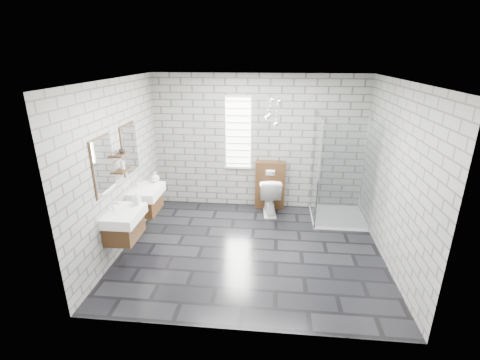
# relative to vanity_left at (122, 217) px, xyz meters

# --- Properties ---
(floor) EXTENTS (4.20, 3.60, 0.02)m
(floor) POSITION_rel_vanity_left_xyz_m (1.91, 0.53, -0.77)
(floor) COLOR black
(floor) RESTS_ON ground
(ceiling) EXTENTS (4.20, 3.60, 0.02)m
(ceiling) POSITION_rel_vanity_left_xyz_m (1.91, 0.53, 1.95)
(ceiling) COLOR white
(ceiling) RESTS_ON wall_back
(wall_back) EXTENTS (4.20, 0.02, 2.70)m
(wall_back) POSITION_rel_vanity_left_xyz_m (1.91, 2.34, 0.59)
(wall_back) COLOR gray
(wall_back) RESTS_ON floor
(wall_front) EXTENTS (4.20, 0.02, 2.70)m
(wall_front) POSITION_rel_vanity_left_xyz_m (1.91, -1.28, 0.59)
(wall_front) COLOR gray
(wall_front) RESTS_ON floor
(wall_left) EXTENTS (0.02, 3.60, 2.70)m
(wall_left) POSITION_rel_vanity_left_xyz_m (-0.20, 0.53, 0.59)
(wall_left) COLOR gray
(wall_left) RESTS_ON floor
(wall_right) EXTENTS (0.02, 3.60, 2.70)m
(wall_right) POSITION_rel_vanity_left_xyz_m (4.02, 0.53, 0.59)
(wall_right) COLOR gray
(wall_right) RESTS_ON floor
(vanity_left) EXTENTS (0.47, 0.70, 1.57)m
(vanity_left) POSITION_rel_vanity_left_xyz_m (0.00, 0.00, 0.00)
(vanity_left) COLOR #482D16
(vanity_left) RESTS_ON wall_left
(vanity_right) EXTENTS (0.47, 0.70, 1.57)m
(vanity_right) POSITION_rel_vanity_left_xyz_m (0.00, 0.94, 0.00)
(vanity_right) COLOR #482D16
(vanity_right) RESTS_ON wall_left
(shelf_lower) EXTENTS (0.14, 0.30, 0.03)m
(shelf_lower) POSITION_rel_vanity_left_xyz_m (-0.12, 0.48, 0.56)
(shelf_lower) COLOR #482D16
(shelf_lower) RESTS_ON wall_left
(shelf_upper) EXTENTS (0.14, 0.30, 0.03)m
(shelf_upper) POSITION_rel_vanity_left_xyz_m (-0.12, 0.48, 0.82)
(shelf_upper) COLOR #482D16
(shelf_upper) RESTS_ON wall_left
(window) EXTENTS (0.56, 0.05, 1.48)m
(window) POSITION_rel_vanity_left_xyz_m (1.51, 2.31, 0.79)
(window) COLOR white
(window) RESTS_ON wall_back
(cistern_panel) EXTENTS (0.60, 0.20, 1.00)m
(cistern_panel) POSITION_rel_vanity_left_xyz_m (2.17, 2.23, -0.26)
(cistern_panel) COLOR #482D16
(cistern_panel) RESTS_ON floor
(flush_plate) EXTENTS (0.18, 0.01, 0.12)m
(flush_plate) POSITION_rel_vanity_left_xyz_m (2.17, 2.12, 0.04)
(flush_plate) COLOR silver
(flush_plate) RESTS_ON cistern_panel
(shower_enclosure) EXTENTS (1.00, 1.00, 2.03)m
(shower_enclosure) POSITION_rel_vanity_left_xyz_m (3.41, 1.71, -0.25)
(shower_enclosure) COLOR white
(shower_enclosure) RESTS_ON floor
(pendant_cluster) EXTENTS (0.29, 0.20, 0.91)m
(pendant_cluster) POSITION_rel_vanity_left_xyz_m (2.19, 1.89, 1.31)
(pendant_cluster) COLOR silver
(pendant_cluster) RESTS_ON ceiling
(toilet) EXTENTS (0.49, 0.78, 0.76)m
(toilet) POSITION_rel_vanity_left_xyz_m (2.17, 1.98, -0.38)
(toilet) COLOR white
(toilet) RESTS_ON floor
(soap_bottle_a) EXTENTS (0.10, 0.10, 0.21)m
(soap_bottle_a) POSITION_rel_vanity_left_xyz_m (0.16, 0.25, 0.20)
(soap_bottle_a) COLOR #B2B2B2
(soap_bottle_a) RESTS_ON vanity_left
(soap_bottle_b) EXTENTS (0.20, 0.20, 0.19)m
(soap_bottle_b) POSITION_rel_vanity_left_xyz_m (0.11, 1.24, 0.19)
(soap_bottle_b) COLOR #B2B2B2
(soap_bottle_b) RESTS_ON vanity_right
(soap_bottle_c) EXTENTS (0.08, 0.08, 0.19)m
(soap_bottle_c) POSITION_rel_vanity_left_xyz_m (-0.11, 0.47, 0.67)
(soap_bottle_c) COLOR #B2B2B2
(soap_bottle_c) RESTS_ON shelf_lower
(vase) EXTENTS (0.12, 0.12, 0.10)m
(vase) POSITION_rel_vanity_left_xyz_m (-0.11, 0.51, 0.89)
(vase) COLOR #B2B2B2
(vase) RESTS_ON shelf_upper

